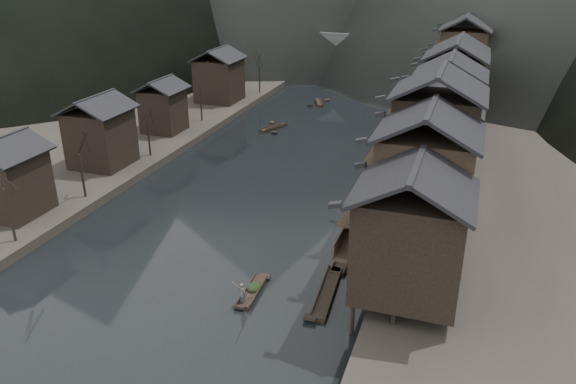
% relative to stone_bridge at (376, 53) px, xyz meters
% --- Properties ---
extents(water, '(300.00, 300.00, 0.00)m').
position_rel_stone_bridge_xyz_m(water, '(0.00, -72.00, -5.11)').
color(water, black).
rests_on(water, ground).
extents(left_bank, '(40.00, 200.00, 1.20)m').
position_rel_stone_bridge_xyz_m(left_bank, '(-35.00, -32.00, -4.51)').
color(left_bank, '#2D2823').
rests_on(left_bank, ground).
extents(stilt_houses, '(9.00, 67.60, 15.65)m').
position_rel_stone_bridge_xyz_m(stilt_houses, '(17.28, -52.23, 3.75)').
color(stilt_houses, black).
rests_on(stilt_houses, ground).
extents(left_houses, '(8.10, 53.20, 8.73)m').
position_rel_stone_bridge_xyz_m(left_houses, '(-20.50, -51.88, 0.55)').
color(left_houses, black).
rests_on(left_houses, left_bank).
extents(bare_trees, '(3.75, 61.28, 7.50)m').
position_rel_stone_bridge_xyz_m(bare_trees, '(-17.00, -54.89, 1.20)').
color(bare_trees, black).
rests_on(bare_trees, left_bank).
extents(moored_sampans, '(2.74, 73.10, 0.47)m').
position_rel_stone_bridge_xyz_m(moored_sampans, '(11.81, -44.31, -4.91)').
color(moored_sampans, black).
rests_on(moored_sampans, water).
extents(midriver_boats, '(13.82, 34.53, 0.44)m').
position_rel_stone_bridge_xyz_m(midriver_boats, '(-3.30, -23.95, -4.91)').
color(midriver_boats, black).
rests_on(midriver_boats, water).
extents(stone_bridge, '(40.00, 6.00, 9.00)m').
position_rel_stone_bridge_xyz_m(stone_bridge, '(0.00, 0.00, 0.00)').
color(stone_bridge, '#4C4C4F').
rests_on(stone_bridge, ground).
extents(hero_sampan, '(1.33, 5.05, 0.44)m').
position_rel_stone_bridge_xyz_m(hero_sampan, '(5.85, -80.04, -4.91)').
color(hero_sampan, black).
rests_on(hero_sampan, water).
extents(cargo_heap, '(1.10, 1.44, 0.66)m').
position_rel_stone_bridge_xyz_m(cargo_heap, '(5.87, -79.81, -4.34)').
color(cargo_heap, black).
rests_on(cargo_heap, hero_sampan).
extents(boatman, '(0.76, 0.66, 1.75)m').
position_rel_stone_bridge_xyz_m(boatman, '(5.75, -81.79, -3.80)').
color(boatman, '#545457').
rests_on(boatman, hero_sampan).
extents(bamboo_pole, '(0.84, 2.49, 2.95)m').
position_rel_stone_bridge_xyz_m(bamboo_pole, '(5.95, -81.79, -1.44)').
color(bamboo_pole, '#8C7A51').
rests_on(bamboo_pole, boatman).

